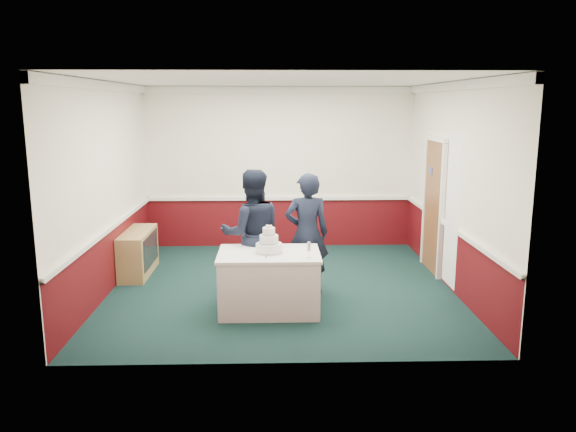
{
  "coord_description": "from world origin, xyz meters",
  "views": [
    {
      "loc": [
        -0.13,
        -7.99,
        2.69
      ],
      "look_at": [
        0.09,
        -0.1,
        1.1
      ],
      "focal_mm": 35.0,
      "sensor_mm": 36.0,
      "label": 1
    }
  ],
  "objects_px": {
    "champagne_flute": "(309,247)",
    "person_woman": "(307,234)",
    "sideboard": "(138,253)",
    "wedding_cake": "(269,244)",
    "cake_knife": "(266,256)",
    "person_man": "(252,234)",
    "cake_table": "(269,281)"
  },
  "relations": [
    {
      "from": "cake_knife",
      "to": "wedding_cake",
      "type": "bearing_deg",
      "value": 88.59
    },
    {
      "from": "champagne_flute",
      "to": "person_man",
      "type": "distance_m",
      "value": 1.14
    },
    {
      "from": "cake_knife",
      "to": "sideboard",
      "type": "bearing_deg",
      "value": 144.87
    },
    {
      "from": "person_man",
      "to": "champagne_flute",
      "type": "bearing_deg",
      "value": 122.91
    },
    {
      "from": "cake_table",
      "to": "champagne_flute",
      "type": "relative_size",
      "value": 6.44
    },
    {
      "from": "sideboard",
      "to": "cake_knife",
      "type": "relative_size",
      "value": 5.45
    },
    {
      "from": "sideboard",
      "to": "wedding_cake",
      "type": "relative_size",
      "value": 3.3
    },
    {
      "from": "sideboard",
      "to": "person_woman",
      "type": "xyz_separation_m",
      "value": [
        2.64,
        -0.96,
        0.52
      ]
    },
    {
      "from": "sideboard",
      "to": "person_man",
      "type": "height_order",
      "value": "person_man"
    },
    {
      "from": "champagne_flute",
      "to": "person_woman",
      "type": "height_order",
      "value": "person_woman"
    },
    {
      "from": "sideboard",
      "to": "person_woman",
      "type": "relative_size",
      "value": 0.69
    },
    {
      "from": "person_man",
      "to": "sideboard",
      "type": "bearing_deg",
      "value": -37.77
    },
    {
      "from": "cake_table",
      "to": "sideboard",
      "type": "bearing_deg",
      "value": 141.33
    },
    {
      "from": "wedding_cake",
      "to": "cake_knife",
      "type": "relative_size",
      "value": 1.65
    },
    {
      "from": "wedding_cake",
      "to": "cake_table",
      "type": "bearing_deg",
      "value": -90.0
    },
    {
      "from": "cake_knife",
      "to": "person_man",
      "type": "height_order",
      "value": "person_man"
    },
    {
      "from": "sideboard",
      "to": "person_man",
      "type": "bearing_deg",
      "value": -30.34
    },
    {
      "from": "wedding_cake",
      "to": "cake_knife",
      "type": "xyz_separation_m",
      "value": [
        -0.03,
        -0.2,
        -0.11
      ]
    },
    {
      "from": "wedding_cake",
      "to": "person_woman",
      "type": "height_order",
      "value": "person_woman"
    },
    {
      "from": "cake_knife",
      "to": "person_man",
      "type": "relative_size",
      "value": 0.12
    },
    {
      "from": "cake_table",
      "to": "champagne_flute",
      "type": "xyz_separation_m",
      "value": [
        0.5,
        -0.28,
        0.53
      ]
    },
    {
      "from": "wedding_cake",
      "to": "champagne_flute",
      "type": "distance_m",
      "value": 0.57
    },
    {
      "from": "sideboard",
      "to": "champagne_flute",
      "type": "xyz_separation_m",
      "value": [
        2.6,
        -1.96,
        0.58
      ]
    },
    {
      "from": "cake_table",
      "to": "person_man",
      "type": "xyz_separation_m",
      "value": [
        -0.24,
        0.59,
        0.5
      ]
    },
    {
      "from": "person_woman",
      "to": "cake_knife",
      "type": "bearing_deg",
      "value": 52.71
    },
    {
      "from": "wedding_cake",
      "to": "champagne_flute",
      "type": "relative_size",
      "value": 1.78
    },
    {
      "from": "wedding_cake",
      "to": "person_woman",
      "type": "bearing_deg",
      "value": 53.2
    },
    {
      "from": "cake_table",
      "to": "person_man",
      "type": "bearing_deg",
      "value": 112.11
    },
    {
      "from": "champagne_flute",
      "to": "cake_knife",
      "type": "bearing_deg",
      "value": 171.42
    },
    {
      "from": "cake_knife",
      "to": "person_woman",
      "type": "distance_m",
      "value": 1.08
    },
    {
      "from": "cake_table",
      "to": "person_man",
      "type": "distance_m",
      "value": 0.81
    },
    {
      "from": "cake_knife",
      "to": "person_woman",
      "type": "height_order",
      "value": "person_woman"
    }
  ]
}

